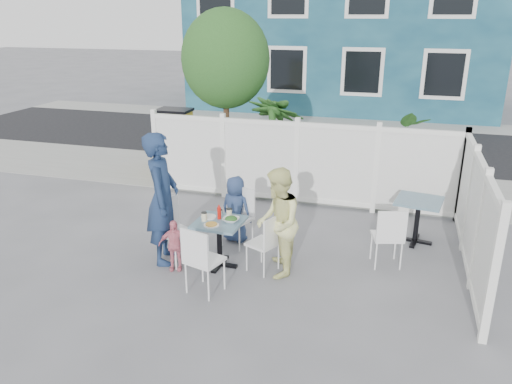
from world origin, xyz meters
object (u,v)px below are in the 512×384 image
(man, at_px, (162,199))
(woman, at_px, (278,223))
(utility_cabinet, at_px, (176,140))
(chair_back, at_px, (240,212))
(main_table, at_px, (219,231))
(chair_right, at_px, (267,240))
(chair_near, at_px, (201,256))
(chair_left, at_px, (172,225))
(spare_table, at_px, (418,209))
(boy, at_px, (236,209))
(toddler, at_px, (174,245))

(man, bearing_deg, woman, -103.34)
(utility_cabinet, relative_size, chair_back, 1.47)
(main_table, xyz_separation_m, man, (-0.84, -0.05, 0.43))
(chair_right, distance_m, chair_near, 1.05)
(main_table, height_order, chair_left, chair_left)
(chair_back, bearing_deg, chair_near, 109.63)
(chair_left, distance_m, man, 0.43)
(utility_cabinet, xyz_separation_m, spare_table, (5.42, -2.71, -0.11))
(main_table, xyz_separation_m, spare_table, (2.73, 1.63, 0.02))
(spare_table, xyz_separation_m, boy, (-2.78, -0.75, -0.02))
(chair_back, distance_m, toddler, 1.26)
(man, bearing_deg, main_table, -102.19)
(chair_left, xyz_separation_m, boy, (0.67, 0.91, -0.02))
(boy, relative_size, toddler, 1.42)
(utility_cabinet, distance_m, man, 4.77)
(main_table, height_order, spare_table, spare_table)
(chair_left, relative_size, chair_right, 1.12)
(chair_near, bearing_deg, boy, 109.11)
(utility_cabinet, height_order, main_table, utility_cabinet)
(main_table, bearing_deg, woman, 1.07)
(utility_cabinet, relative_size, main_table, 1.91)
(utility_cabinet, height_order, chair_back, utility_cabinet)
(chair_back, xyz_separation_m, man, (-0.89, -0.84, 0.44))
(chair_near, xyz_separation_m, woman, (0.81, 0.82, 0.22))
(chair_back, bearing_deg, toddler, 79.73)
(spare_table, relative_size, chair_near, 0.84)
(spare_table, bearing_deg, chair_back, -162.61)
(chair_near, relative_size, toddler, 1.24)
(chair_left, relative_size, woman, 0.62)
(boy, xyz_separation_m, toddler, (-0.53, -1.17, -0.16))
(toddler, bearing_deg, chair_left, 101.40)
(chair_near, bearing_deg, chair_back, 105.66)
(chair_back, bearing_deg, boy, -22.43)
(main_table, bearing_deg, chair_right, 1.29)
(man, distance_m, woman, 1.70)
(chair_back, height_order, woman, woman)
(main_table, distance_m, chair_near, 0.80)
(woman, xyz_separation_m, toddler, (-1.43, -0.30, -0.39))
(utility_cabinet, height_order, spare_table, utility_cabinet)
(toddler, bearing_deg, chair_right, -3.26)
(chair_left, height_order, chair_near, chair_left)
(chair_left, relative_size, man, 0.49)
(main_table, height_order, chair_back, chair_back)
(main_table, xyz_separation_m, woman, (0.85, 0.02, 0.23))
(spare_table, xyz_separation_m, chair_near, (-2.68, -2.43, -0.01))
(chair_near, relative_size, boy, 0.87)
(chair_left, height_order, man, man)
(main_table, bearing_deg, man, -176.66)
(chair_right, xyz_separation_m, man, (-1.54, -0.06, 0.47))
(utility_cabinet, distance_m, chair_near, 5.82)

